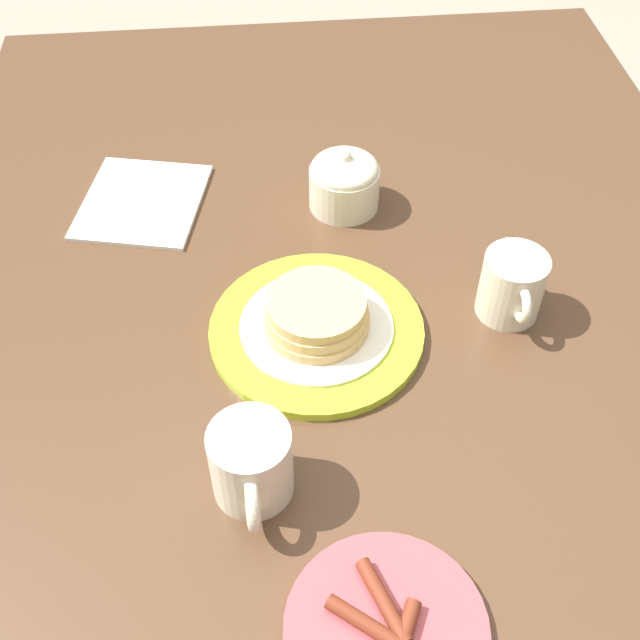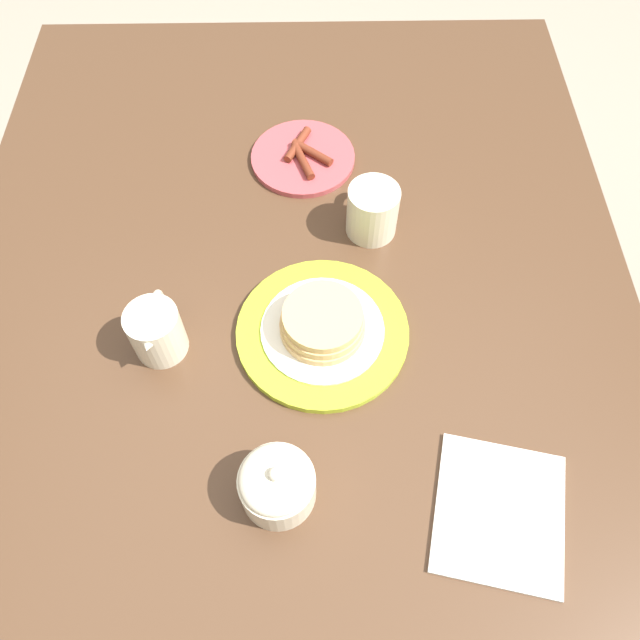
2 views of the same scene
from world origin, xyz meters
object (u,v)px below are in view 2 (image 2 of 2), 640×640
at_px(pancake_plate, 323,330).
at_px(sugar_bowl, 277,484).
at_px(side_plate_bacon, 303,157).
at_px(creamer_pitcher, 156,332).
at_px(napkin, 499,513).
at_px(coffee_mug, 372,209).

distance_m(pancake_plate, sugar_bowl, 0.23).
relative_size(side_plate_bacon, creamer_pitcher, 1.60).
relative_size(creamer_pitcher, napkin, 0.55).
bearing_deg(coffee_mug, side_plate_bacon, 35.22).
xyz_separation_m(pancake_plate, coffee_mug, (0.20, -0.08, 0.03)).
bearing_deg(side_plate_bacon, creamer_pitcher, 151.13).
bearing_deg(creamer_pitcher, sugar_bowl, -141.46).
relative_size(side_plate_bacon, coffee_mug, 1.62).
distance_m(coffee_mug, napkin, 0.47).
relative_size(pancake_plate, napkin, 1.21).
relative_size(coffee_mug, sugar_bowl, 1.18).
bearing_deg(creamer_pitcher, napkin, -118.73).
bearing_deg(pancake_plate, coffee_mug, -22.02).
height_order(pancake_plate, side_plate_bacon, pancake_plate).
bearing_deg(napkin, coffee_mug, 16.14).
bearing_deg(pancake_plate, side_plate_bacon, 4.33).
bearing_deg(napkin, creamer_pitcher, 61.27).
bearing_deg(side_plate_bacon, coffee_mug, -144.78).
distance_m(pancake_plate, napkin, 0.33).
xyz_separation_m(sugar_bowl, napkin, (-0.03, -0.27, -0.04)).
xyz_separation_m(coffee_mug, napkin, (-0.45, -0.13, -0.04)).
xyz_separation_m(side_plate_bacon, coffee_mug, (-0.15, -0.11, 0.04)).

